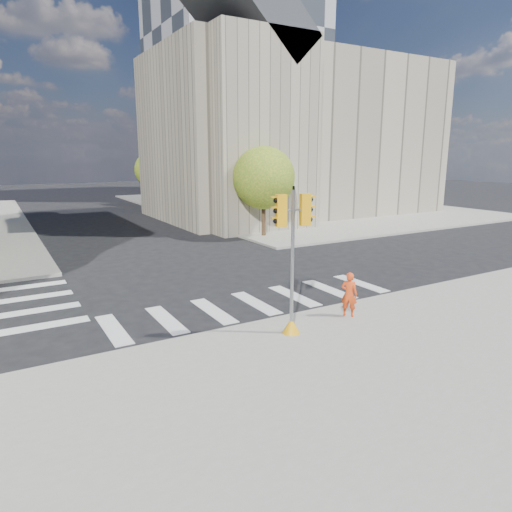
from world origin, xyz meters
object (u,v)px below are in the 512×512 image
Objects in this scene: lamp_near at (242,168)px; traffic_signal at (292,273)px; photographer at (349,294)px; lamp_far at (176,165)px.

lamp_near is 1.77× the size of traffic_signal.
traffic_signal reaches higher than photographer.
lamp_near is 21.52m from traffic_signal.
lamp_near is 1.00× the size of lamp_far.
lamp_near reaches higher than traffic_signal.
lamp_far is 5.19× the size of photographer.
lamp_near is 5.19× the size of photographer.
lamp_far is at bearing -47.17° from photographer.
lamp_far reaches higher than traffic_signal.
lamp_far is 1.77× the size of traffic_signal.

